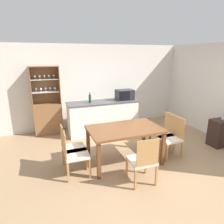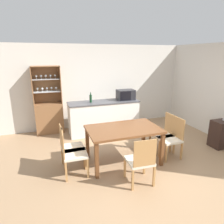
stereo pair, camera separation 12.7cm
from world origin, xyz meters
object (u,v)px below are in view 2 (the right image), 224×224
object	(u,v)px
dining_chair_side_left_near	(72,153)
side_cabinet	(223,134)
wine_bottle	(91,98)
dining_table	(124,132)
dining_chair_head_near	(141,161)
dining_chair_side_right_far	(164,134)
microwave	(126,95)
display_cabinet	(49,113)
dining_chair_side_left_far	(71,147)
dining_chair_side_right_near	(171,138)

from	to	relation	value
dining_chair_side_left_near	side_cabinet	bearing A→B (deg)	92.00
dining_chair_side_left_near	wine_bottle	xyz separation A→B (m)	(0.82, 1.94, 0.61)
dining_table	dining_chair_head_near	xyz separation A→B (m)	(-0.00, -0.81, -0.23)
dining_chair_side_right_far	dining_chair_side_left_near	distance (m)	2.21
dining_table	microwave	distance (m)	2.02
display_cabinet	dining_chair_side_left_far	world-z (taller)	display_cabinet
dining_chair_side_left_near	dining_chair_head_near	distance (m)	1.28
dining_table	side_cabinet	distance (m)	2.66
dining_chair_side_right_near	microwave	distance (m)	2.07
dining_table	dining_chair_head_near	size ratio (longest dim) A/B	1.66
dining_chair_side_left_near	wine_bottle	distance (m)	2.19
dining_chair_side_left_near	microwave	world-z (taller)	microwave
display_cabinet	dining_chair_side_left_near	bearing A→B (deg)	-82.51
dining_chair_side_right_far	side_cabinet	bearing A→B (deg)	-102.16
dining_chair_side_right_near	dining_chair_side_left_far	xyz separation A→B (m)	(-2.19, 0.28, 0.00)
dining_chair_side_left_near	dining_chair_side_left_far	bearing A→B (deg)	-178.40
display_cabinet	dining_chair_side_right_near	bearing A→B (deg)	-44.14
dining_chair_side_right_far	wine_bottle	world-z (taller)	wine_bottle
dining_chair_side_right_far	microwave	distance (m)	1.81
dining_chair_head_near	microwave	bearing A→B (deg)	76.19
dining_table	wine_bottle	world-z (taller)	wine_bottle
dining_chair_side_right_far	side_cabinet	world-z (taller)	dining_chair_side_right_far
dining_chair_side_left_near	side_cabinet	xyz separation A→B (m)	(3.74, 0.03, -0.11)
dining_chair_side_right_near	dining_chair_side_left_far	distance (m)	2.21
dining_chair_side_right_near	dining_chair_side_left_near	size ratio (longest dim) A/B	1.00
dining_chair_head_near	dining_chair_side_left_near	bearing A→B (deg)	151.67
side_cabinet	dining_chair_side_left_far	bearing A→B (deg)	176.16
dining_chair_side_left_near	side_cabinet	distance (m)	3.74
wine_bottle	microwave	bearing A→B (deg)	0.56
wine_bottle	dining_chair_head_near	bearing A→B (deg)	-84.07
display_cabinet	dining_table	size ratio (longest dim) A/B	1.29
display_cabinet	dining_chair_side_left_near	size ratio (longest dim) A/B	2.14
dining_chair_side_left_far	dining_chair_side_right_far	world-z (taller)	same
display_cabinet	dining_chair_side_left_far	bearing A→B (deg)	-81.56
dining_chair_side_right_near	dining_chair_side_right_far	world-z (taller)	same
display_cabinet	side_cabinet	bearing A→B (deg)	-30.72
dining_chair_side_right_far	side_cabinet	size ratio (longest dim) A/B	1.33
dining_chair_side_left_near	microwave	size ratio (longest dim) A/B	1.79
wine_bottle	dining_chair_side_right_far	bearing A→B (deg)	-50.45
dining_chair_side_right_far	wine_bottle	size ratio (longest dim) A/B	3.22
display_cabinet	dining_chair_head_near	bearing A→B (deg)	-65.54
dining_chair_side_right_far	dining_chair_side_left_near	xyz separation A→B (m)	(-2.19, -0.28, 0.00)
display_cabinet	dining_chair_side_left_near	world-z (taller)	display_cabinet
dining_chair_side_left_far	dining_chair_head_near	size ratio (longest dim) A/B	1.00
dining_chair_side_right_far	microwave	xyz separation A→B (m)	(-0.30, 1.67, 0.64)
dining_chair_side_right_far	dining_chair_head_near	bearing A→B (deg)	128.13
dining_chair_side_left_far	side_cabinet	xyz separation A→B (m)	(3.74, -0.25, -0.11)
display_cabinet	dining_table	bearing A→B (deg)	-58.36
dining_chair_side_right_far	wine_bottle	distance (m)	2.23
display_cabinet	dining_chair_side_left_far	distance (m)	2.19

